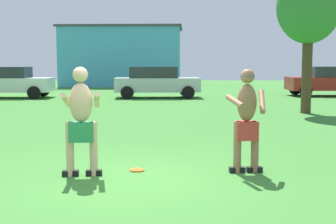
% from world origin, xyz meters
% --- Properties ---
extents(ground_plane, '(80.00, 80.00, 0.00)m').
position_xyz_m(ground_plane, '(0.00, 0.00, 0.00)').
color(ground_plane, '#38752D').
extents(player_with_cap, '(0.64, 0.63, 1.73)m').
position_xyz_m(player_with_cap, '(1.96, 0.59, 0.95)').
color(player_with_cap, black).
rests_on(player_with_cap, ground_plane).
extents(player_in_green, '(0.66, 0.66, 1.75)m').
position_xyz_m(player_in_green, '(-0.71, 0.26, 0.93)').
color(player_in_green, black).
rests_on(player_in_green, ground_plane).
extents(frisbee, '(0.25, 0.25, 0.03)m').
position_xyz_m(frisbee, '(0.14, 0.64, 0.01)').
color(frisbee, orange).
rests_on(frisbee, ground_plane).
extents(car_white_near_post, '(4.39, 2.20, 1.58)m').
position_xyz_m(car_white_near_post, '(-8.16, 16.51, 0.82)').
color(car_white_near_post, white).
rests_on(car_white_near_post, ground_plane).
extents(car_red_mid_lot, '(4.43, 2.30, 1.58)m').
position_xyz_m(car_red_mid_lot, '(8.64, 18.58, 0.82)').
color(car_red_mid_lot, maroon).
rests_on(car_red_mid_lot, ground_plane).
extents(car_silver_far_end, '(4.43, 2.31, 1.58)m').
position_xyz_m(car_silver_far_end, '(-0.59, 16.88, 0.82)').
color(car_silver_far_end, silver).
rests_on(car_silver_far_end, ground_plane).
extents(outbuilding_behind_lot, '(9.11, 5.46, 4.50)m').
position_xyz_m(outbuilding_behind_lot, '(-3.98, 29.01, 2.26)').
color(outbuilding_behind_lot, '#4C9ED1').
rests_on(outbuilding_behind_lot, ground_plane).
extents(tree_right_field, '(2.25, 2.25, 5.14)m').
position_xyz_m(tree_right_field, '(5.24, 9.84, 3.74)').
color(tree_right_field, '#4C3823').
rests_on(tree_right_field, ground_plane).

